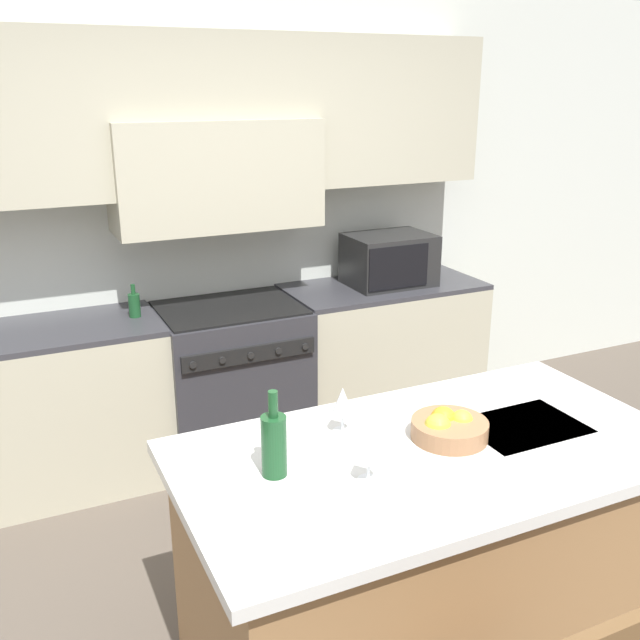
# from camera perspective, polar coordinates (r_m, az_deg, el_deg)

# --- Properties ---
(back_cabinetry) EXTENTS (10.00, 0.46, 2.70)m
(back_cabinetry) POSITION_cam_1_polar(r_m,az_deg,el_deg) (4.24, -8.85, 10.80)
(back_cabinetry) COLOR silver
(back_cabinetry) RESTS_ON ground_plane
(back_counter) EXTENTS (3.33, 0.62, 0.92)m
(back_counter) POSITION_cam_1_polar(r_m,az_deg,el_deg) (4.30, -7.15, -4.66)
(back_counter) COLOR #B2AD93
(back_counter) RESTS_ON ground_plane
(range_stove) EXTENTS (0.82, 0.70, 0.92)m
(range_stove) POSITION_cam_1_polar(r_m,az_deg,el_deg) (4.28, -7.06, -4.78)
(range_stove) COLOR #2D2D33
(range_stove) RESTS_ON ground_plane
(microwave) EXTENTS (0.52, 0.39, 0.32)m
(microwave) POSITION_cam_1_polar(r_m,az_deg,el_deg) (4.52, 5.55, 4.83)
(microwave) COLOR black
(microwave) RESTS_ON back_counter
(kitchen_island) EXTENTS (1.83, 0.98, 0.90)m
(kitchen_island) POSITION_cam_1_polar(r_m,az_deg,el_deg) (2.85, 8.55, -18.00)
(kitchen_island) COLOR olive
(kitchen_island) RESTS_ON ground_plane
(wine_bottle) EXTENTS (0.09, 0.09, 0.30)m
(wine_bottle) POSITION_cam_1_polar(r_m,az_deg,el_deg) (2.37, -3.71, -9.83)
(wine_bottle) COLOR #194723
(wine_bottle) RESTS_ON kitchen_island
(wine_glass_near) EXTENTS (0.08, 0.08, 0.18)m
(wine_glass_near) POSITION_cam_1_polar(r_m,az_deg,el_deg) (2.33, 3.93, -10.16)
(wine_glass_near) COLOR white
(wine_glass_near) RESTS_ON kitchen_island
(wine_glass_far) EXTENTS (0.08, 0.08, 0.18)m
(wine_glass_far) POSITION_cam_1_polar(r_m,az_deg,el_deg) (2.64, 1.82, -6.59)
(wine_glass_far) COLOR white
(wine_glass_far) RESTS_ON kitchen_island
(fruit_bowl) EXTENTS (0.28, 0.28, 0.11)m
(fruit_bowl) POSITION_cam_1_polar(r_m,az_deg,el_deg) (2.67, 10.22, -8.45)
(fruit_bowl) COLOR #996B47
(fruit_bowl) RESTS_ON kitchen_island
(oil_bottle_on_counter) EXTENTS (0.06, 0.06, 0.18)m
(oil_bottle_on_counter) POSITION_cam_1_polar(r_m,az_deg,el_deg) (4.01, -14.64, 1.21)
(oil_bottle_on_counter) COLOR #194723
(oil_bottle_on_counter) RESTS_ON back_counter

